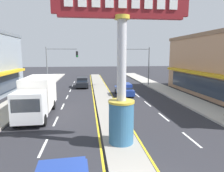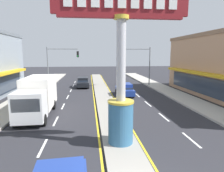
% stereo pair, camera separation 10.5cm
% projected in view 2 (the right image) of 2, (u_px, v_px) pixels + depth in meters
% --- Properties ---
extents(median_strip, '(1.98, 52.00, 0.14)m').
position_uv_depth(median_strip, '(103.00, 96.00, 24.26)').
color(median_strip, gray).
rests_on(median_strip, ground).
extents(sidewalk_left, '(2.94, 60.00, 0.18)m').
position_uv_depth(sidewalk_left, '(21.00, 101.00, 21.26)').
color(sidewalk_left, '#ADA89E').
rests_on(sidewalk_left, ground).
extents(sidewalk_right, '(2.94, 60.00, 0.18)m').
position_uv_depth(sidewalk_right, '(181.00, 97.00, 23.33)').
color(sidewalk_right, '#ADA89E').
rests_on(sidewalk_right, ground).
extents(lane_markings, '(8.72, 52.00, 0.01)m').
position_uv_depth(lane_markings, '(104.00, 98.00, 22.95)').
color(lane_markings, silver).
rests_on(lane_markings, ground).
extents(district_sign, '(7.03, 1.45, 8.43)m').
position_uv_depth(district_sign, '(121.00, 73.00, 10.56)').
color(district_sign, '#33668C').
rests_on(district_sign, median_strip).
extents(traffic_light_left_side, '(4.86, 0.46, 6.20)m').
position_uv_depth(traffic_light_left_side, '(59.00, 60.00, 30.53)').
color(traffic_light_left_side, slate).
rests_on(traffic_light_left_side, ground).
extents(traffic_light_right_side, '(4.86, 0.46, 6.20)m').
position_uv_depth(traffic_light_right_side, '(139.00, 60.00, 31.37)').
color(traffic_light_right_side, slate).
rests_on(traffic_light_right_side, ground).
extents(sedan_near_right_lane, '(1.85, 4.31, 1.53)m').
position_uv_depth(sedan_near_right_lane, '(83.00, 82.00, 30.87)').
color(sedan_near_right_lane, black).
rests_on(sedan_near_right_lane, ground).
extents(box_truck_far_right_lane, '(2.37, 6.95, 3.12)m').
position_uv_depth(box_truck_far_right_lane, '(38.00, 95.00, 16.52)').
color(box_truck_far_right_lane, white).
rests_on(box_truck_far_right_lane, ground).
extents(sedan_mid_left_lane, '(1.86, 4.31, 1.53)m').
position_uv_depth(sedan_mid_left_lane, '(125.00, 89.00, 24.49)').
color(sedan_mid_left_lane, navy).
rests_on(sedan_mid_left_lane, ground).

